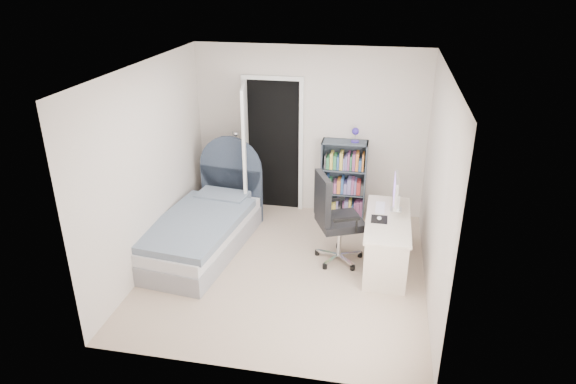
% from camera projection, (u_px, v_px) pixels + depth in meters
% --- Properties ---
extents(room_shell, '(3.50, 3.70, 2.60)m').
position_uv_depth(room_shell, '(286.00, 177.00, 5.95)').
color(room_shell, tan).
rests_on(room_shell, ground).
extents(door, '(0.92, 0.82, 2.06)m').
position_uv_depth(door, '(256.00, 149.00, 7.53)').
color(door, black).
rests_on(door, ground).
extents(bed, '(1.21, 2.18, 1.28)m').
position_uv_depth(bed, '(204.00, 228.00, 6.84)').
color(bed, gray).
rests_on(bed, ground).
extents(nightstand, '(0.40, 0.40, 0.59)m').
position_uv_depth(nightstand, '(237.00, 189.00, 7.80)').
color(nightstand, tan).
rests_on(nightstand, ground).
extents(floor_lamp, '(0.19, 0.19, 1.33)m').
position_uv_depth(floor_lamp, '(236.00, 182.00, 7.66)').
color(floor_lamp, silver).
rests_on(floor_lamp, ground).
extents(bookcase, '(0.66, 0.28, 1.40)m').
position_uv_depth(bookcase, '(344.00, 182.00, 7.63)').
color(bookcase, '#3E4955').
rests_on(bookcase, ground).
extents(desk, '(0.54, 1.35, 1.11)m').
position_uv_depth(desk, '(387.00, 239.00, 6.41)').
color(desk, beige).
rests_on(desk, ground).
extents(office_chair, '(0.70, 0.70, 1.20)m').
position_uv_depth(office_chair, '(333.00, 215.00, 6.38)').
color(office_chair, silver).
rests_on(office_chair, ground).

